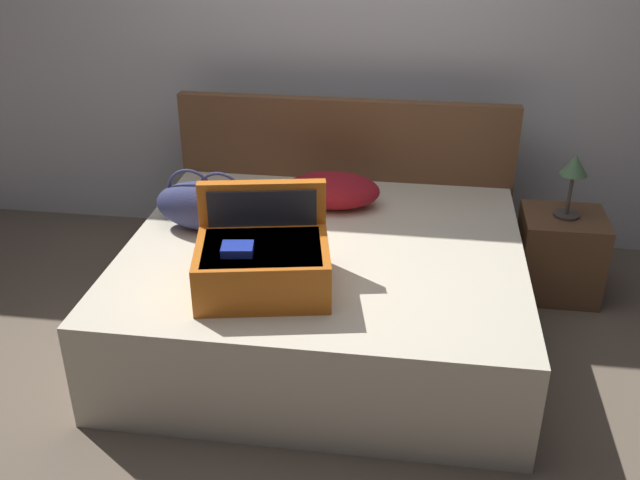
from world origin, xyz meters
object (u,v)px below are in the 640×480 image
nightstand (559,255)px  hard_case_large (263,260)px  duffel_bag (206,206)px  pillow_near_headboard (333,190)px  table_lamp (574,171)px  bed (324,291)px

nightstand → hard_case_large: bearing=-144.8°
duffel_bag → nightstand: size_ratio=1.17×
pillow_near_headboard → nightstand: 1.32m
hard_case_large → table_lamp: size_ratio=1.84×
nightstand → pillow_near_headboard: bearing=-173.9°
bed → hard_case_large: hard_case_large is taller
hard_case_large → bed: bearing=52.2°
bed → duffel_bag: size_ratio=3.45×
duffel_bag → hard_case_large: bearing=-52.5°
duffel_bag → table_lamp: (1.85, 0.50, 0.09)m
bed → table_lamp: table_lamp is taller
hard_case_large → table_lamp: bearing=24.1°
bed → nightstand: bearing=26.0°
table_lamp → nightstand: bearing=0.0°
hard_case_large → nightstand: size_ratio=1.36×
bed → hard_case_large: (-0.21, -0.42, 0.39)m
bed → table_lamp: size_ratio=5.47×
duffel_bag → pillow_near_headboard: (0.59, 0.37, -0.03)m
hard_case_large → duffel_bag: bearing=116.5°
bed → pillow_near_headboard: pillow_near_headboard is taller
hard_case_large → table_lamp: 1.78m
duffel_bag → table_lamp: bearing=15.1°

